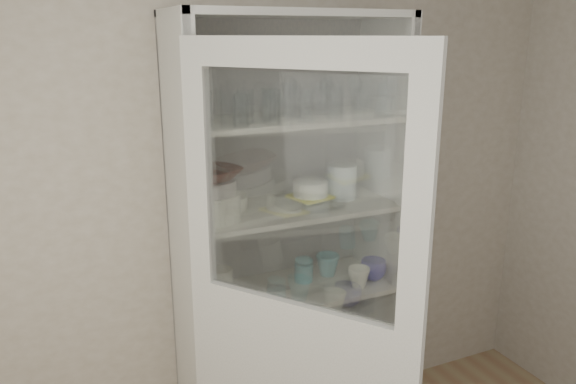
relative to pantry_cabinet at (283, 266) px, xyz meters
name	(u,v)px	position (x,y,z in m)	size (l,w,h in m)	color
wall_back	(229,190)	(-0.20, 0.16, 0.36)	(3.60, 0.02, 2.60)	#AC9F8C
pantry_cabinet	(283,266)	(0.00, 0.00, 0.00)	(1.00, 0.45, 2.10)	#BABAB1
cupboard_door	(297,360)	(-0.23, -0.65, -0.07)	(0.56, 0.75, 2.00)	#BABAB1
tumbler_0	(203,109)	(-0.41, -0.18, 0.79)	(0.07, 0.07, 0.14)	silver
tumbler_1	(272,107)	(-0.14, -0.22, 0.79)	(0.07, 0.07, 0.14)	silver
tumbler_2	(241,110)	(-0.27, -0.23, 0.78)	(0.06, 0.06, 0.12)	silver
tumbler_3	(306,106)	(0.01, -0.21, 0.78)	(0.06, 0.06, 0.13)	silver
tumbler_4	(335,101)	(0.16, -0.18, 0.79)	(0.07, 0.07, 0.14)	silver
tumbler_5	(383,100)	(0.38, -0.22, 0.79)	(0.07, 0.07, 0.14)	silver
tumbler_6	(387,98)	(0.41, -0.20, 0.80)	(0.08, 0.08, 0.15)	silver
tumbler_7	(194,105)	(-0.41, -0.05, 0.79)	(0.07, 0.07, 0.14)	silver
tumbler_8	(201,103)	(-0.38, -0.05, 0.80)	(0.08, 0.08, 0.15)	silver
tumbler_9	(289,100)	(0.01, -0.05, 0.79)	(0.07, 0.07, 0.14)	silver
tumbler_10	(269,104)	(-0.09, -0.08, 0.78)	(0.06, 0.06, 0.13)	silver
tumbler_11	(320,99)	(0.16, -0.05, 0.79)	(0.07, 0.07, 0.13)	silver
goblet_0	(189,101)	(-0.41, 0.01, 0.80)	(0.07, 0.07, 0.16)	silver
goblet_1	(290,94)	(0.05, 0.02, 0.81)	(0.08, 0.08, 0.18)	silver
goblet_2	(327,92)	(0.25, 0.06, 0.80)	(0.07, 0.07, 0.17)	silver
goblet_3	(355,92)	(0.38, 0.02, 0.81)	(0.08, 0.08, 0.17)	silver
plate_stack_front	(215,207)	(-0.36, -0.12, 0.38)	(0.21, 0.21, 0.11)	white
plate_stack_back	(221,202)	(-0.28, 0.03, 0.35)	(0.23, 0.23, 0.06)	white
cream_bowl	(214,187)	(-0.36, -0.12, 0.46)	(0.19, 0.19, 0.06)	beige
terracotta_bowl	(213,174)	(-0.36, -0.12, 0.52)	(0.22, 0.22, 0.05)	#4F241A
glass_platter	(310,200)	(0.12, -0.06, 0.33)	(0.34, 0.34, 0.02)	silver
yellow_trivet	(310,197)	(0.12, -0.06, 0.35)	(0.16, 0.16, 0.01)	yellow
white_ramekin	(310,188)	(0.12, -0.06, 0.39)	(0.16, 0.16, 0.07)	white
grey_bowl_stack	(342,182)	(0.28, -0.06, 0.40)	(0.14, 0.14, 0.16)	silver
mug_blue	(373,269)	(0.41, -0.15, -0.03)	(0.13, 0.13, 0.10)	navy
mug_teal	(328,265)	(0.23, -0.02, -0.03)	(0.11, 0.11, 0.11)	teal
mug_white	(359,277)	(0.30, -0.20, -0.03)	(0.10, 0.10, 0.10)	white
teal_jar	(304,270)	(0.10, -0.03, -0.03)	(0.09, 0.09, 0.11)	teal
measuring_cups	(276,292)	(-0.09, -0.12, -0.06)	(0.09, 0.09, 0.04)	silver
white_canister	(221,282)	(-0.31, -0.01, -0.01)	(0.11, 0.11, 0.13)	white
cream_dish	(271,363)	(-0.10, -0.09, -0.44)	(0.24, 0.24, 0.08)	beige
tin_box	(323,350)	(0.18, -0.09, -0.45)	(0.22, 0.15, 0.07)	#ADADAD
tumbler_12	(245,106)	(-0.22, -0.15, 0.79)	(0.07, 0.07, 0.14)	silver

